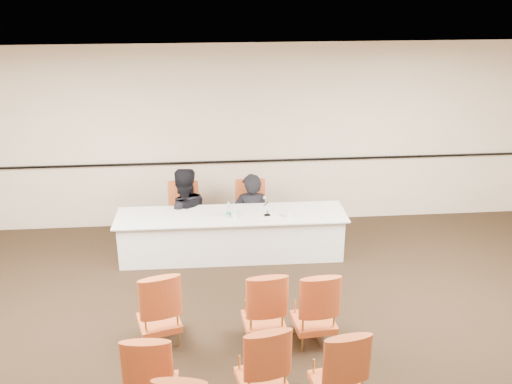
% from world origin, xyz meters
% --- Properties ---
extents(floor, '(10.00, 10.00, 0.00)m').
position_xyz_m(floor, '(0.00, 0.00, 0.00)').
color(floor, black).
rests_on(floor, ground).
extents(ceiling, '(10.00, 10.00, 0.00)m').
position_xyz_m(ceiling, '(0.00, 0.00, 3.00)').
color(ceiling, silver).
rests_on(ceiling, ground).
extents(wall_back, '(10.00, 0.04, 3.00)m').
position_xyz_m(wall_back, '(0.00, 4.00, 1.50)').
color(wall_back, '#FBE1C5').
rests_on(wall_back, ground).
extents(wall_rail, '(9.80, 0.04, 0.03)m').
position_xyz_m(wall_rail, '(0.00, 3.96, 1.10)').
color(wall_rail, black).
rests_on(wall_rail, wall_back).
extents(panel_table, '(3.41, 0.83, 0.68)m').
position_xyz_m(panel_table, '(-0.19, 2.77, 0.34)').
color(panel_table, white).
rests_on(panel_table, ground).
extents(panelist_main, '(0.60, 0.41, 1.63)m').
position_xyz_m(panelist_main, '(0.14, 3.29, 0.31)').
color(panelist_main, black).
rests_on(panelist_main, ground).
extents(panelist_main_chair, '(0.51, 0.51, 0.95)m').
position_xyz_m(panelist_main_chair, '(0.14, 3.29, 0.47)').
color(panelist_main_chair, '#B75A20').
rests_on(panelist_main_chair, ground).
extents(panelist_second, '(0.97, 0.83, 1.73)m').
position_xyz_m(panelist_second, '(-0.92, 3.30, 0.37)').
color(panelist_second, black).
rests_on(panelist_second, ground).
extents(panelist_second_chair, '(0.51, 0.51, 0.95)m').
position_xyz_m(panelist_second_chair, '(-0.92, 3.30, 0.47)').
color(panelist_second_chair, '#B75A20').
rests_on(panelist_second_chair, ground).
extents(papers, '(0.33, 0.27, 0.00)m').
position_xyz_m(papers, '(0.38, 2.67, 0.68)').
color(papers, white).
rests_on(papers, panel_table).
extents(microphone, '(0.13, 0.20, 0.26)m').
position_xyz_m(microphone, '(0.33, 2.68, 0.81)').
color(microphone, black).
rests_on(microphone, panel_table).
extents(water_bottle, '(0.08, 0.08, 0.22)m').
position_xyz_m(water_bottle, '(-0.24, 2.70, 0.79)').
color(water_bottle, teal).
rests_on(water_bottle, panel_table).
extents(drinking_glass, '(0.08, 0.08, 0.10)m').
position_xyz_m(drinking_glass, '(-0.15, 2.64, 0.73)').
color(drinking_glass, white).
rests_on(drinking_glass, panel_table).
extents(coffee_cup, '(0.10, 0.10, 0.12)m').
position_xyz_m(coffee_cup, '(0.63, 2.60, 0.74)').
color(coffee_cup, white).
rests_on(coffee_cup, panel_table).
extents(aud_chair_front_left, '(0.61, 0.61, 0.95)m').
position_xyz_m(aud_chair_front_left, '(-1.13, 0.74, 0.47)').
color(aud_chair_front_left, '#B75A20').
rests_on(aud_chair_front_left, ground).
extents(aud_chair_front_mid, '(0.54, 0.54, 0.95)m').
position_xyz_m(aud_chair_front_mid, '(0.07, 0.65, 0.47)').
color(aud_chair_front_mid, '#B75A20').
rests_on(aud_chair_front_mid, ground).
extents(aud_chair_front_right, '(0.54, 0.54, 0.95)m').
position_xyz_m(aud_chair_front_right, '(0.65, 0.59, 0.47)').
color(aud_chair_front_right, '#B75A20').
rests_on(aud_chair_front_right, ground).
extents(aud_chair_back_left, '(0.53, 0.53, 0.95)m').
position_xyz_m(aud_chair_back_left, '(-1.12, -0.37, 0.47)').
color(aud_chair_back_left, '#B75A20').
rests_on(aud_chair_back_left, ground).
extents(aud_chair_back_mid, '(0.59, 0.59, 0.95)m').
position_xyz_m(aud_chair_back_mid, '(-0.05, -0.34, 0.47)').
color(aud_chair_back_mid, '#B75A20').
rests_on(aud_chair_back_mid, ground).
extents(aud_chair_back_right, '(0.57, 0.57, 0.95)m').
position_xyz_m(aud_chair_back_right, '(0.69, -0.47, 0.47)').
color(aud_chair_back_right, '#B75A20').
rests_on(aud_chair_back_right, ground).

